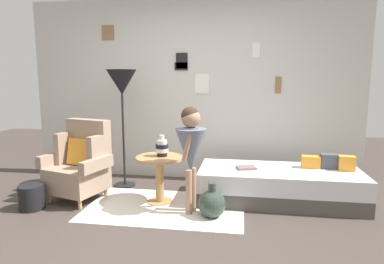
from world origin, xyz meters
TOP-DOWN VIEW (x-y plane):
  - ground_plane at (0.00, 0.00)m, footprint 12.00×12.00m
  - gallery_wall at (-0.00, 1.95)m, footprint 4.80×0.12m
  - rug at (-0.12, 0.69)m, footprint 1.79×1.11m
  - armchair at (-1.22, 0.84)m, footprint 0.86×0.74m
  - daybed at (1.19, 1.10)m, footprint 1.90×0.81m
  - pillow_head at (1.96, 1.16)m, footprint 0.19×0.14m
  - pillow_mid at (1.77, 1.23)m, footprint 0.19×0.12m
  - pillow_back at (1.57, 1.23)m, footprint 0.22×0.13m
  - side_table at (-0.22, 0.84)m, footprint 0.55×0.55m
  - vase_striped at (-0.20, 0.87)m, footprint 0.15×0.15m
  - floor_lamp at (-0.86, 1.39)m, footprint 0.40×0.40m
  - person_child at (0.19, 0.59)m, footprint 0.34×0.34m
  - book_on_daybed at (0.79, 1.06)m, footprint 0.25×0.21m
  - demijohn_near at (0.43, 0.50)m, footprint 0.30×0.30m
  - magazine_basket at (-1.62, 0.42)m, footprint 0.28×0.28m

SIDE VIEW (x-z plane):
  - ground_plane at x=0.00m, z-range 0.00..0.00m
  - rug at x=-0.12m, z-range 0.00..0.01m
  - magazine_basket at x=-1.62m, z-range 0.00..0.28m
  - demijohn_near at x=0.43m, z-range -0.04..0.34m
  - daybed at x=1.19m, z-range 0.00..0.40m
  - side_table at x=-0.22m, z-range 0.12..0.68m
  - book_on_daybed at x=0.79m, z-range 0.40..0.43m
  - armchair at x=-1.22m, z-range -0.05..0.92m
  - pillow_back at x=1.57m, z-range 0.40..0.55m
  - pillow_head at x=1.96m, z-range 0.40..0.57m
  - pillow_mid at x=1.77m, z-range 0.40..0.58m
  - vase_striped at x=-0.20m, z-range 0.54..0.79m
  - person_child at x=0.19m, z-range 0.17..1.35m
  - gallery_wall at x=0.00m, z-range 0.00..2.60m
  - floor_lamp at x=-0.86m, z-range 0.57..2.16m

